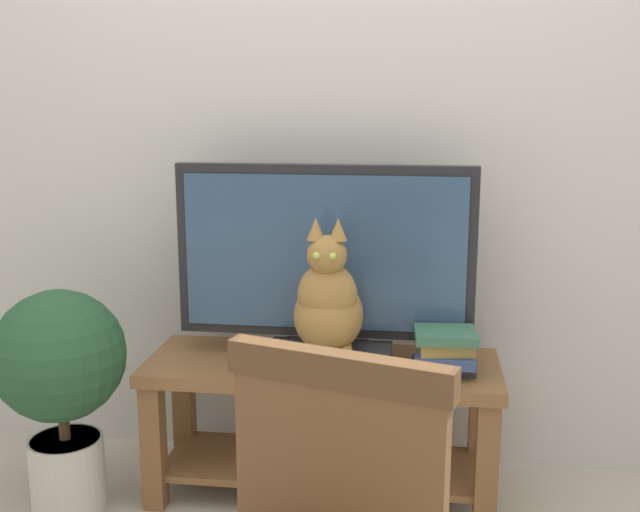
% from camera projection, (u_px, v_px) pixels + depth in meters
% --- Properties ---
extents(back_wall, '(7.00, 0.12, 2.80)m').
position_uv_depth(back_wall, '(330.00, 83.00, 2.71)').
color(back_wall, beige).
rests_on(back_wall, ground).
extents(tv_stand, '(1.18, 0.43, 0.48)m').
position_uv_depth(tv_stand, '(322.00, 404.00, 2.57)').
color(tv_stand, brown).
rests_on(tv_stand, ground).
extents(tv, '(1.00, 0.20, 0.65)m').
position_uv_depth(tv, '(325.00, 257.00, 2.54)').
color(tv, black).
rests_on(tv, tv_stand).
extents(media_box, '(0.41, 0.24, 0.06)m').
position_uv_depth(media_box, '(328.00, 359.00, 2.48)').
color(media_box, '#2D2D30').
rests_on(media_box, tv_stand).
extents(cat, '(0.22, 0.34, 0.44)m').
position_uv_depth(cat, '(328.00, 304.00, 2.42)').
color(cat, olive).
rests_on(cat, media_box).
extents(book_stack, '(0.21, 0.18, 0.14)m').
position_uv_depth(book_stack, '(445.00, 351.00, 2.43)').
color(book_stack, '#2D2D33').
rests_on(book_stack, tv_stand).
extents(potted_plant, '(0.42, 0.42, 0.75)m').
position_uv_depth(potted_plant, '(60.00, 376.00, 2.44)').
color(potted_plant, beige).
rests_on(potted_plant, ground).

